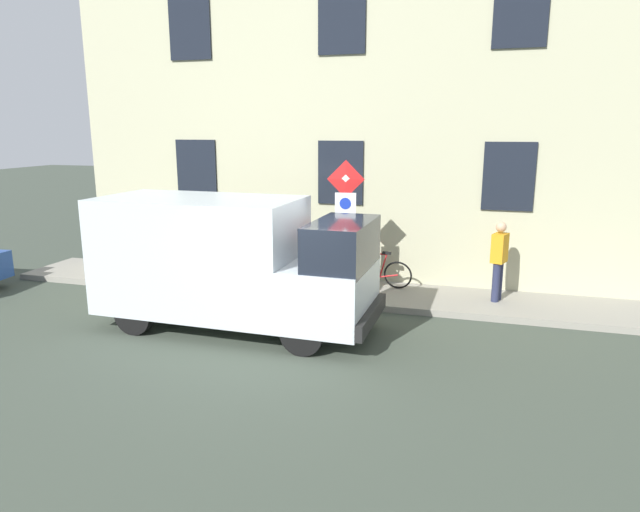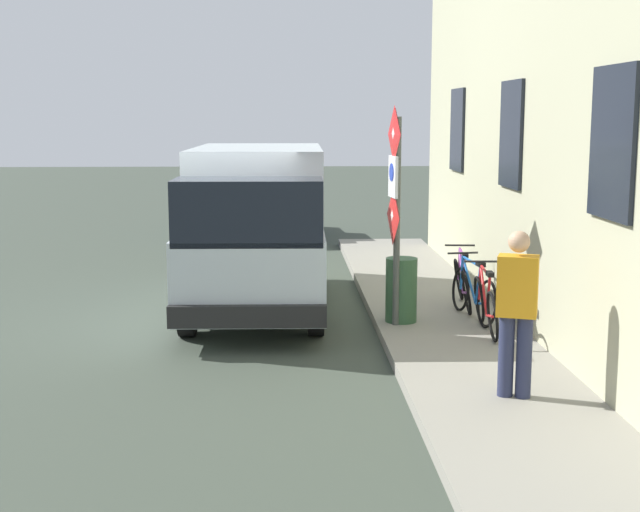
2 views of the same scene
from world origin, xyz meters
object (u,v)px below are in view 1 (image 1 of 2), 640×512
(delivery_van, at_px, (230,260))
(bicycle_blue, at_px, (344,269))
(litter_bin, at_px, (338,277))
(pedestrian, at_px, (499,259))
(sign_post_stacked, at_px, (345,216))
(bicycle_purple, at_px, (313,267))
(bicycle_red, at_px, (375,271))

(delivery_van, distance_m, bicycle_blue, 3.52)
(delivery_van, height_order, litter_bin, delivery_van)
(bicycle_blue, height_order, pedestrian, pedestrian)
(delivery_van, bearing_deg, bicycle_blue, 65.62)
(sign_post_stacked, relative_size, bicycle_purple, 1.67)
(bicycle_red, height_order, pedestrian, pedestrian)
(delivery_van, distance_m, bicycle_purple, 3.28)
(sign_post_stacked, distance_m, bicycle_red, 1.93)
(sign_post_stacked, xyz_separation_m, pedestrian, (0.86, -3.16, -0.90))
(delivery_van, bearing_deg, pedestrian, 30.34)
(sign_post_stacked, relative_size, bicycle_red, 1.68)
(bicycle_red, distance_m, bicycle_blue, 0.76)
(litter_bin, bearing_deg, delivery_van, 142.12)
(bicycle_purple, distance_m, litter_bin, 1.36)
(delivery_van, bearing_deg, litter_bin, 53.29)
(bicycle_purple, bearing_deg, bicycle_blue, -174.76)
(bicycle_red, xyz_separation_m, bicycle_blue, (-0.00, 0.76, 0.00))
(sign_post_stacked, xyz_separation_m, bicycle_red, (1.19, -0.44, -1.46))
(delivery_van, relative_size, litter_bin, 5.97)
(bicycle_purple, distance_m, pedestrian, 4.28)
(bicycle_red, xyz_separation_m, bicycle_purple, (0.00, 1.52, 0.00))
(sign_post_stacked, distance_m, bicycle_purple, 2.17)
(bicycle_blue, relative_size, pedestrian, 0.99)
(bicycle_blue, bearing_deg, bicycle_purple, -8.18)
(sign_post_stacked, xyz_separation_m, bicycle_blue, (1.19, 0.31, -1.46))
(delivery_van, xyz_separation_m, bicycle_red, (3.09, -2.24, -0.82))
(pedestrian, bearing_deg, bicycle_red, 12.06)
(bicycle_red, distance_m, bicycle_purple, 1.52)
(sign_post_stacked, height_order, bicycle_blue, sign_post_stacked)
(litter_bin, bearing_deg, bicycle_purple, 39.96)
(sign_post_stacked, relative_size, bicycle_blue, 1.68)
(litter_bin, bearing_deg, sign_post_stacked, -126.73)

